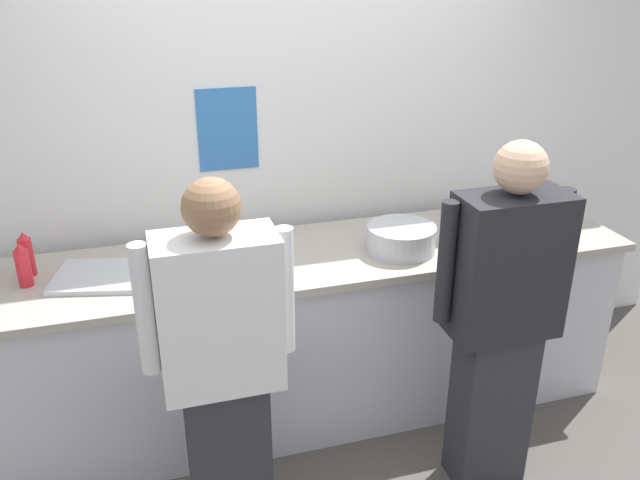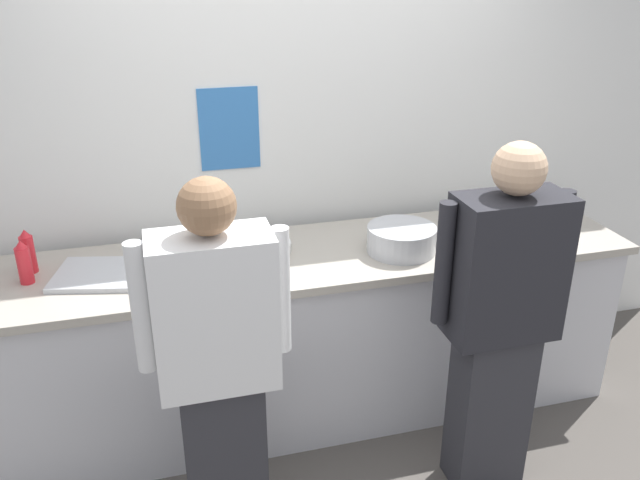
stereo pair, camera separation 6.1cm
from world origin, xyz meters
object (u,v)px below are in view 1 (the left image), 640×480
(squeeze_bottle_primary, at_px, (27,254))
(mixing_bowl_steel, at_px, (401,238))
(squeeze_bottle_secondary, at_px, (23,265))
(chef_near_left, at_px, (223,366))
(ramekin_orange_sauce, at_px, (548,235))
(sheet_tray, at_px, (107,276))
(ramekin_green_sauce, at_px, (481,236))
(chef_center, at_px, (501,316))
(plate_stack_front, at_px, (266,247))

(squeeze_bottle_primary, bearing_deg, mixing_bowl_steel, -7.69)
(mixing_bowl_steel, distance_m, squeeze_bottle_secondary, 1.73)
(chef_near_left, relative_size, ramekin_orange_sauce, 14.44)
(sheet_tray, bearing_deg, squeeze_bottle_primary, 157.34)
(ramekin_orange_sauce, height_order, ramekin_green_sauce, ramekin_green_sauce)
(mixing_bowl_steel, distance_m, sheet_tray, 1.39)
(squeeze_bottle_secondary, bearing_deg, sheet_tray, -5.24)
(chef_center, bearing_deg, squeeze_bottle_primary, 156.56)
(mixing_bowl_steel, xyz_separation_m, ramekin_green_sauce, (0.44, -0.00, -0.04))
(chef_near_left, height_order, squeeze_bottle_secondary, chef_near_left)
(chef_center, bearing_deg, ramekin_orange_sauce, 42.42)
(chef_near_left, relative_size, chef_center, 0.98)
(squeeze_bottle_secondary, bearing_deg, mixing_bowl_steel, -4.07)
(chef_center, relative_size, mixing_bowl_steel, 4.79)
(plate_stack_front, height_order, squeeze_bottle_secondary, squeeze_bottle_secondary)
(chef_near_left, relative_size, mixing_bowl_steel, 4.68)
(plate_stack_front, relative_size, ramekin_green_sauce, 2.48)
(chef_center, height_order, ramekin_green_sauce, chef_center)
(squeeze_bottle_primary, distance_m, ramekin_green_sauce, 2.17)
(sheet_tray, bearing_deg, plate_stack_front, 6.00)
(chef_near_left, xyz_separation_m, chef_center, (1.19, -0.00, 0.02))
(plate_stack_front, xyz_separation_m, ramekin_green_sauce, (1.08, -0.17, 0.00))
(plate_stack_front, bearing_deg, sheet_tray, -174.00)
(plate_stack_front, height_order, ramekin_green_sauce, plate_stack_front)
(chef_near_left, distance_m, sheet_tray, 0.81)
(mixing_bowl_steel, bearing_deg, squeeze_bottle_secondary, 175.93)
(mixing_bowl_steel, relative_size, squeeze_bottle_primary, 1.61)
(squeeze_bottle_primary, distance_m, ramekin_orange_sauce, 2.52)
(chef_center, xyz_separation_m, ramekin_orange_sauce, (0.57, 0.52, 0.09))
(chef_near_left, bearing_deg, mixing_bowl_steel, 31.78)
(squeeze_bottle_secondary, bearing_deg, squeeze_bottle_primary, 88.20)
(chef_near_left, xyz_separation_m, plate_stack_front, (0.34, 0.77, 0.11))
(squeeze_bottle_secondary, xyz_separation_m, ramekin_green_sauce, (2.16, -0.13, -0.07))
(ramekin_orange_sauce, bearing_deg, squeeze_bottle_secondary, 175.27)
(mixing_bowl_steel, distance_m, ramekin_green_sauce, 0.44)
(chef_near_left, relative_size, sheet_tray, 3.44)
(ramekin_orange_sauce, distance_m, ramekin_green_sauce, 0.35)
(sheet_tray, distance_m, squeeze_bottle_secondary, 0.35)
(plate_stack_front, bearing_deg, chef_near_left, -113.54)
(chef_center, distance_m, mixing_bowl_steel, 0.65)
(plate_stack_front, relative_size, squeeze_bottle_secondary, 1.20)
(sheet_tray, xyz_separation_m, squeeze_bottle_secondary, (-0.34, 0.03, 0.09))
(squeeze_bottle_primary, bearing_deg, chef_center, -23.44)
(sheet_tray, xyz_separation_m, ramekin_green_sauce, (1.82, -0.10, 0.01))
(plate_stack_front, height_order, squeeze_bottle_primary, squeeze_bottle_primary)
(mixing_bowl_steel, height_order, sheet_tray, mixing_bowl_steel)
(squeeze_bottle_primary, xyz_separation_m, ramekin_orange_sauce, (2.50, -0.32, -0.08))
(plate_stack_front, height_order, mixing_bowl_steel, mixing_bowl_steel)
(plate_stack_front, bearing_deg, squeeze_bottle_secondary, -177.52)
(squeeze_bottle_primary, bearing_deg, ramekin_green_sauce, -6.26)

